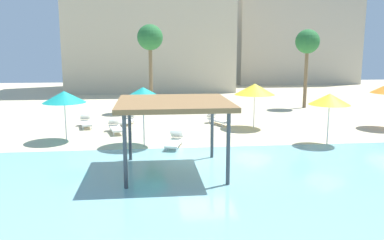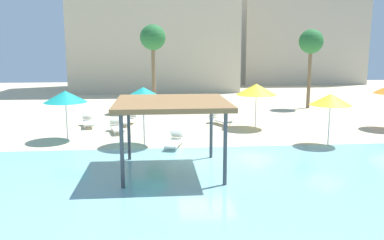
{
  "view_description": "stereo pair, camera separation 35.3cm",
  "coord_description": "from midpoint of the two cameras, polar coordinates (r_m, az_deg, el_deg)",
  "views": [
    {
      "loc": [
        -2.56,
        -16.96,
        4.78
      ],
      "look_at": [
        -0.49,
        2.0,
        1.3
      ],
      "focal_mm": 37.11,
      "sensor_mm": 36.0,
      "label": 1
    },
    {
      "loc": [
        -2.2,
        -17.0,
        4.78
      ],
      "look_at": [
        -0.49,
        2.0,
        1.3
      ],
      "focal_mm": 37.11,
      "sensor_mm": 36.0,
      "label": 2
    }
  ],
  "objects": [
    {
      "name": "ground_plane",
      "position": [
        17.8,
        2.73,
        -5.25
      ],
      "size": [
        80.0,
        80.0,
        0.0
      ],
      "primitive_type": "plane",
      "color": "beige"
    },
    {
      "name": "lounge_chair_4",
      "position": [
        19.29,
        -1.99,
        -3.0
      ],
      "size": [
        1.04,
        1.99,
        0.74
      ],
      "rotation": [
        0.0,
        0.0,
        -1.82
      ],
      "color": "white",
      "rests_on": "ground"
    },
    {
      "name": "beach_umbrella_yellow_2",
      "position": [
        24.03,
        9.64,
        4.38
      ],
      "size": [
        2.41,
        2.41,
        2.68
      ],
      "color": "silver",
      "rests_on": "ground"
    },
    {
      "name": "lounge_chair_6",
      "position": [
        25.22,
        4.29,
        0.15
      ],
      "size": [
        1.32,
        1.98,
        0.74
      ],
      "rotation": [
        0.0,
        0.0,
        -1.15
      ],
      "color": "white",
      "rests_on": "ground"
    },
    {
      "name": "shade_pavilion",
      "position": [
        15.07,
        -2.26,
        2.15
      ],
      "size": [
        4.24,
        4.24,
        2.81
      ],
      "color": "#42474C",
      "rests_on": "ground"
    },
    {
      "name": "palm_tree_1",
      "position": [
        30.12,
        -5.3,
        11.44
      ],
      "size": [
        1.9,
        1.9,
        6.5
      ],
      "color": "brown",
      "rests_on": "ground"
    },
    {
      "name": "palm_tree_0",
      "position": [
        33.03,
        17.03,
        10.49
      ],
      "size": [
        1.9,
        1.9,
        6.22
      ],
      "color": "brown",
      "rests_on": "ground"
    },
    {
      "name": "lounge_chair_5",
      "position": [
        25.14,
        -14.32,
        -0.18
      ],
      "size": [
        0.98,
        1.98,
        0.74
      ],
      "rotation": [
        0.0,
        0.0,
        -1.36
      ],
      "color": "white",
      "rests_on": "ground"
    },
    {
      "name": "hotel_block_1",
      "position": [
        57.8,
        15.08,
        12.32
      ],
      "size": [
        16.23,
        9.0,
        14.26
      ],
      "primitive_type": "cube",
      "color": "#B2A893",
      "rests_on": "ground"
    },
    {
      "name": "lounge_chair_1",
      "position": [
        25.25,
        -8.7,
        0.07
      ],
      "size": [
        1.14,
        1.99,
        0.74
      ],
      "rotation": [
        0.0,
        0.0,
        -1.87
      ],
      "color": "white",
      "rests_on": "ground"
    },
    {
      "name": "lagoon_water",
      "position": [
        12.88,
        5.98,
        -11.41
      ],
      "size": [
        44.0,
        13.5,
        0.04
      ],
      "primitive_type": "cube",
      "color": "#7AB7C1",
      "rests_on": "ground"
    },
    {
      "name": "lounge_chair_0",
      "position": [
        23.1,
        -10.32,
        -0.94
      ],
      "size": [
        1.02,
        1.98,
        0.74
      ],
      "rotation": [
        0.0,
        0.0,
        -1.34
      ],
      "color": "white",
      "rests_on": "ground"
    },
    {
      "name": "hotel_block_0",
      "position": [
        47.31,
        -5.19,
        15.2
      ],
      "size": [
        18.07,
        10.78,
        17.66
      ],
      "primitive_type": "cube",
      "color": "beige",
      "rests_on": "ground"
    },
    {
      "name": "beach_umbrella_teal_3",
      "position": [
        19.42,
        -6.5,
        3.74
      ],
      "size": [
        2.45,
        2.45,
        2.91
      ],
      "color": "silver",
      "rests_on": "ground"
    },
    {
      "name": "beach_umbrella_teal_1",
      "position": [
        21.48,
        -17.3,
        3.23
      ],
      "size": [
        2.2,
        2.2,
        2.6
      ],
      "color": "silver",
      "rests_on": "ground"
    },
    {
      "name": "beach_umbrella_yellow_4",
      "position": [
        20.6,
        19.76,
        2.79
      ],
      "size": [
        2.02,
        2.02,
        2.57
      ],
      "color": "silver",
      "rests_on": "ground"
    }
  ]
}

